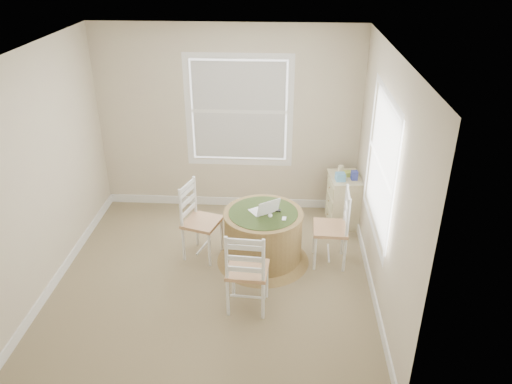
{
  "coord_description": "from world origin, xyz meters",
  "views": [
    {
      "loc": [
        0.76,
        -4.66,
        3.55
      ],
      "look_at": [
        0.46,
        0.45,
        0.92
      ],
      "focal_mm": 35.0,
      "sensor_mm": 36.0,
      "label": 1
    }
  ],
  "objects_px": {
    "chair_near": "(247,270)",
    "laptop": "(264,210)",
    "chair_left": "(202,222)",
    "round_table": "(263,235)",
    "corner_chest": "(343,200)",
    "chair_right": "(330,228)"
  },
  "relations": [
    {
      "from": "laptop",
      "to": "corner_chest",
      "type": "xyz_separation_m",
      "value": [
        1.03,
        0.95,
        -0.34
      ]
    },
    {
      "from": "chair_right",
      "to": "corner_chest",
      "type": "distance_m",
      "value": 0.98
    },
    {
      "from": "chair_near",
      "to": "laptop",
      "type": "relative_size",
      "value": 2.46
    },
    {
      "from": "round_table",
      "to": "laptop",
      "type": "height_order",
      "value": "laptop"
    },
    {
      "from": "chair_left",
      "to": "chair_near",
      "type": "bearing_deg",
      "value": -129.45
    },
    {
      "from": "chair_left",
      "to": "corner_chest",
      "type": "bearing_deg",
      "value": -46.53
    },
    {
      "from": "round_table",
      "to": "laptop",
      "type": "distance_m",
      "value": 0.33
    },
    {
      "from": "laptop",
      "to": "chair_left",
      "type": "bearing_deg",
      "value": -38.87
    },
    {
      "from": "round_table",
      "to": "chair_right",
      "type": "distance_m",
      "value": 0.8
    },
    {
      "from": "chair_left",
      "to": "laptop",
      "type": "distance_m",
      "value": 0.79
    },
    {
      "from": "round_table",
      "to": "chair_right",
      "type": "relative_size",
      "value": 1.18
    },
    {
      "from": "round_table",
      "to": "laptop",
      "type": "relative_size",
      "value": 2.91
    },
    {
      "from": "corner_chest",
      "to": "laptop",
      "type": "bearing_deg",
      "value": -143.65
    },
    {
      "from": "chair_near",
      "to": "laptop",
      "type": "height_order",
      "value": "chair_near"
    },
    {
      "from": "chair_right",
      "to": "corner_chest",
      "type": "xyz_separation_m",
      "value": [
        0.25,
        0.95,
        -0.12
      ]
    },
    {
      "from": "chair_left",
      "to": "chair_near",
      "type": "relative_size",
      "value": 1.0
    },
    {
      "from": "chair_near",
      "to": "laptop",
      "type": "distance_m",
      "value": 0.92
    },
    {
      "from": "chair_near",
      "to": "chair_left",
      "type": "bearing_deg",
      "value": -52.6
    },
    {
      "from": "round_table",
      "to": "chair_near",
      "type": "distance_m",
      "value": 0.87
    },
    {
      "from": "chair_near",
      "to": "chair_right",
      "type": "relative_size",
      "value": 1.0
    },
    {
      "from": "chair_left",
      "to": "corner_chest",
      "type": "height_order",
      "value": "chair_left"
    },
    {
      "from": "chair_right",
      "to": "chair_near",
      "type": "bearing_deg",
      "value": -44.21
    }
  ]
}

